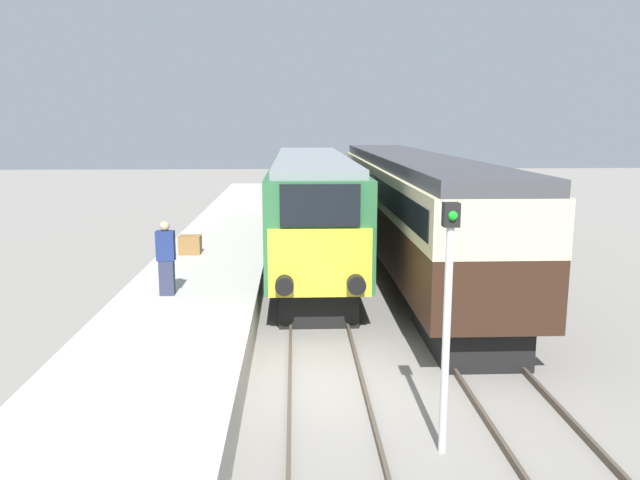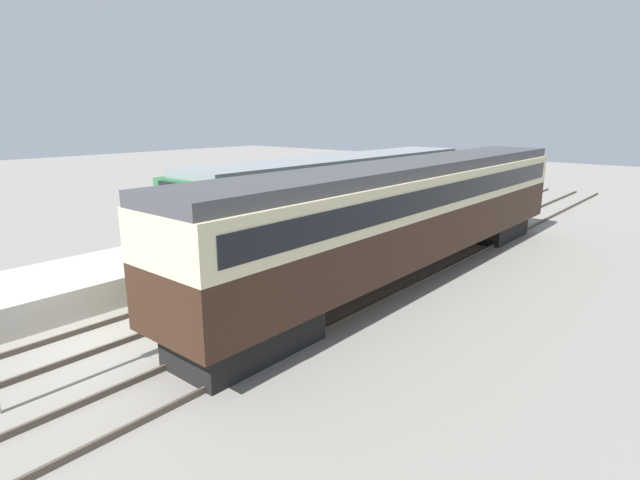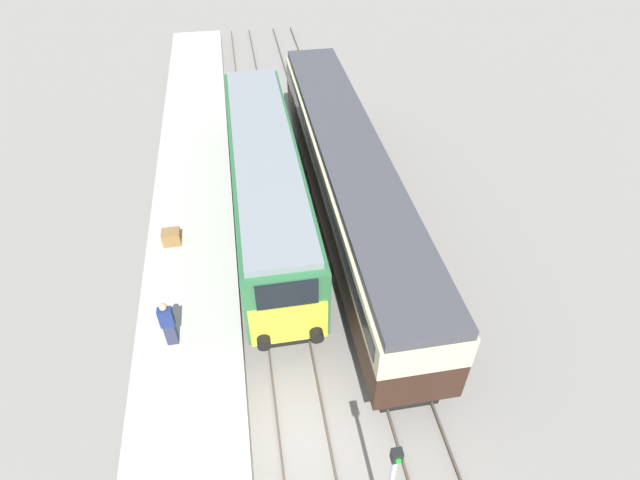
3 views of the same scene
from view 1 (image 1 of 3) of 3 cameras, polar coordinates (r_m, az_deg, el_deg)
name	(u,v)px [view 1 (image 1 of 3)]	position (r m, az deg, el deg)	size (l,w,h in m)	color
ground_plane	(326,385)	(12.66, 0.56, -13.14)	(120.00, 120.00, 0.00)	gray
platform_left	(211,271)	(20.30, -9.96, -2.80)	(3.50, 50.00, 0.90)	#B7B2A8
rails_near_track	(317,308)	(17.33, -0.28, -6.27)	(1.51, 60.00, 0.14)	#4C4238
rails_far_track	(439,307)	(17.77, 10.80, -6.03)	(1.50, 60.00, 0.14)	#4C4238
locomotive	(311,205)	(22.12, -0.79, 3.19)	(2.70, 15.36, 4.00)	black
passenger_carriage	(409,201)	(21.94, 8.17, 3.59)	(2.75, 19.67, 4.05)	black
person_on_platform	(166,258)	(15.80, -13.89, -1.63)	(0.44, 0.26, 1.86)	#2D334C
signal_post	(447,308)	(9.65, 11.58, -6.13)	(0.24, 0.28, 3.96)	silver
luggage_crate	(190,245)	(20.79, -11.79, -0.43)	(0.70, 0.56, 0.60)	olive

